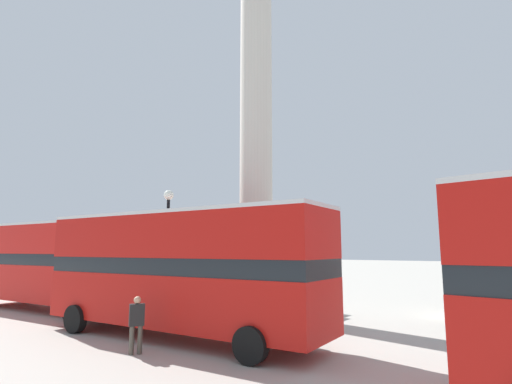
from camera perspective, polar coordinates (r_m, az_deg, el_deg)
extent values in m
plane|color=#ADA89E|center=(19.48, 0.00, -17.09)|extent=(200.00, 200.00, 0.00)
cube|color=beige|center=(19.40, 0.00, -15.59)|extent=(5.24, 5.24, 1.03)
cube|color=beige|center=(19.30, 0.00, -12.55)|extent=(3.77, 3.77, 1.03)
cylinder|color=beige|center=(20.55, 0.00, 12.27)|extent=(1.61, 1.61, 16.27)
cube|color=#B7140F|center=(14.43, -11.07, -14.68)|extent=(11.05, 3.41, 1.68)
cube|color=black|center=(14.35, -10.95, -10.25)|extent=(11.05, 3.36, 0.55)
cube|color=#B7140F|center=(14.35, -10.84, -6.27)|extent=(11.05, 3.41, 1.45)
cube|color=silver|center=(14.39, -10.75, -3.15)|extent=(11.05, 3.41, 0.12)
cylinder|color=black|center=(13.43, 5.54, -18.91)|extent=(1.02, 0.38, 1.00)
cylinder|color=black|center=(11.24, -0.82, -21.05)|extent=(1.02, 0.38, 1.00)
cylinder|color=black|center=(18.15, -17.36, -15.78)|extent=(1.02, 0.38, 1.00)
cylinder|color=black|center=(16.60, -24.41, -16.17)|extent=(1.02, 0.38, 1.00)
cube|color=red|center=(23.09, -27.15, -11.38)|extent=(10.49, 3.50, 1.75)
cube|color=black|center=(23.03, -26.96, -8.54)|extent=(10.49, 3.44, 0.55)
cube|color=red|center=(23.04, -26.80, -6.07)|extent=(10.49, 3.50, 1.44)
cube|color=silver|center=(23.07, -26.67, -4.15)|extent=(10.49, 3.50, 0.12)
cylinder|color=black|center=(21.01, -18.89, -14.64)|extent=(1.02, 0.39, 1.00)
cylinder|color=black|center=(19.46, -24.97, -14.86)|extent=(1.02, 0.39, 1.00)
cylinder|color=black|center=(26.90, -28.96, -12.56)|extent=(1.02, 0.39, 1.00)
cube|color=beige|center=(20.30, 31.99, -11.86)|extent=(3.53, 2.60, 2.56)
ellipsoid|color=brown|center=(20.27, 31.36, -3.71)|extent=(2.05, 1.06, 0.97)
cylinder|color=brown|center=(20.34, 31.17, -1.09)|extent=(0.36, 0.36, 0.90)
sphere|color=brown|center=(20.41, 31.04, 0.56)|extent=(0.28, 0.28, 0.28)
cylinder|color=brown|center=(20.59, 29.92, -6.79)|extent=(0.20, 0.20, 1.12)
cylinder|color=brown|center=(20.07, 29.66, -6.80)|extent=(0.20, 0.20, 1.12)
cylinder|color=black|center=(18.16, -12.90, -16.90)|extent=(0.31, 0.31, 0.40)
cylinder|color=black|center=(17.94, -12.65, -9.35)|extent=(0.14, 0.14, 5.17)
sphere|color=white|center=(18.10, -12.37, -0.44)|extent=(0.44, 0.44, 0.44)
cylinder|color=#4C473D|center=(12.81, -17.34, -19.58)|extent=(0.14, 0.14, 0.79)
cylinder|color=#4C473D|center=(12.84, -16.26, -19.60)|extent=(0.14, 0.14, 0.79)
cube|color=black|center=(12.70, -16.66, -16.46)|extent=(0.36, 0.46, 0.63)
sphere|color=tan|center=(12.64, -16.58, -14.57)|extent=(0.21, 0.21, 0.21)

